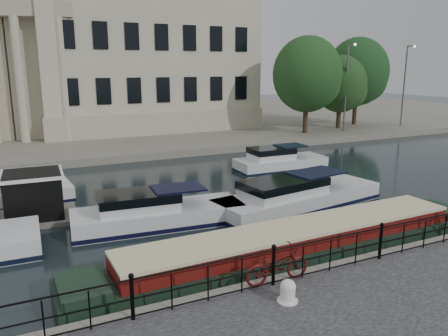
{
  "coord_description": "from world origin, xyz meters",
  "views": [
    {
      "loc": [
        -6.13,
        -11.81,
        6.57
      ],
      "look_at": [
        0.5,
        2.0,
        3.0
      ],
      "focal_mm": 35.0,
      "sensor_mm": 36.0,
      "label": 1
    }
  ],
  "objects_px": {
    "bicycle": "(277,265)",
    "harbour_hut": "(34,199)",
    "narrowboat": "(298,249)",
    "mooring_bollard": "(288,291)"
  },
  "relations": [
    {
      "from": "bicycle",
      "to": "harbour_hut",
      "type": "bearing_deg",
      "value": 31.58
    },
    {
      "from": "bicycle",
      "to": "harbour_hut",
      "type": "relative_size",
      "value": 0.56
    },
    {
      "from": "narrowboat",
      "to": "mooring_bollard",
      "type": "bearing_deg",
      "value": -130.32
    },
    {
      "from": "bicycle",
      "to": "narrowboat",
      "type": "relative_size",
      "value": 0.12
    },
    {
      "from": "narrowboat",
      "to": "harbour_hut",
      "type": "relative_size",
      "value": 4.53
    },
    {
      "from": "bicycle",
      "to": "harbour_hut",
      "type": "distance_m",
      "value": 11.92
    },
    {
      "from": "bicycle",
      "to": "mooring_bollard",
      "type": "relative_size",
      "value": 3.2
    },
    {
      "from": "mooring_bollard",
      "to": "narrowboat",
      "type": "xyz_separation_m",
      "value": [
        2.48,
        3.06,
        -0.48
      ]
    },
    {
      "from": "bicycle",
      "to": "mooring_bollard",
      "type": "height_order",
      "value": "bicycle"
    },
    {
      "from": "mooring_bollard",
      "to": "narrowboat",
      "type": "height_order",
      "value": "narrowboat"
    }
  ]
}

